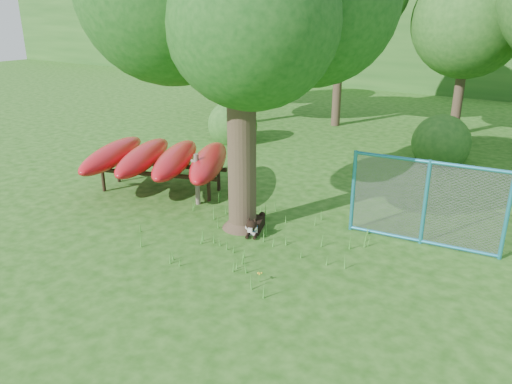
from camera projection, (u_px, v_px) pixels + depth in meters
The scene contains 12 objects.
ground at pixel (214, 255), 9.85m from camera, with size 80.00×80.00×0.00m, color #1A4B0F.
wooden_post at pixel (197, 178), 12.19m from camera, with size 0.35×0.14×1.29m.
kayak_rack at pixel (160, 158), 13.01m from camera, with size 4.79×4.30×1.18m.
husky_dog at pixel (255, 225), 10.79m from camera, with size 0.52×1.02×0.47m.
fence_section at pixel (425, 203), 10.04m from camera, with size 3.06×0.40×2.99m.
wildflower_clump at pixel (259, 274), 8.82m from camera, with size 0.09×0.08×0.20m.
bg_tree_a at pixel (238, 11), 19.49m from camera, with size 4.40×4.40×6.70m.
bg_tree_c at pixel (469, 22), 17.81m from camera, with size 4.00×4.00×6.12m.
bg_tree_f at pixel (232, 28), 23.39m from camera, with size 3.60×3.60×5.55m.
shrub_left at pixel (233, 141), 18.31m from camera, with size 1.80×1.80×1.80m, color #24581C.
shrub_mid at pixel (439, 162), 15.85m from camera, with size 1.80×1.80×1.80m, color #24581C.
wooded_hillside at pixel (494, 36), 30.70m from camera, with size 80.00×12.00×6.00m, color #24581C.
Camera 1 is at (5.56, -6.88, 4.58)m, focal length 35.00 mm.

